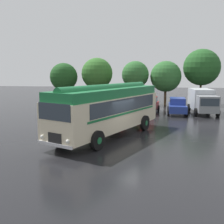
{
  "coord_description": "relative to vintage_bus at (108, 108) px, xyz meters",
  "views": [
    {
      "loc": [
        2.07,
        -16.3,
        4.24
      ],
      "look_at": [
        -0.82,
        2.21,
        1.4
      ],
      "focal_mm": 42.0,
      "sensor_mm": 36.0,
      "label": 1
    }
  ],
  "objects": [
    {
      "name": "ground_plane",
      "position": [
        0.82,
        -0.7,
        -1.89
      ],
      "size": [
        120.0,
        120.0,
        0.0
      ],
      "primitive_type": "plane",
      "color": "black"
    },
    {
      "name": "vintage_bus",
      "position": [
        0.0,
        0.0,
        0.0
      ],
      "size": [
        6.31,
        10.22,
        3.49
      ],
      "color": "beige",
      "rests_on": "ground"
    },
    {
      "name": "car_near_left",
      "position": [
        -0.67,
        10.45,
        -1.05
      ],
      "size": [
        2.04,
        4.24,
        1.66
      ],
      "color": "maroon",
      "rests_on": "ground"
    },
    {
      "name": "car_mid_left",
      "position": [
        2.5,
        10.78,
        -1.05
      ],
      "size": [
        2.4,
        4.4,
        1.66
      ],
      "color": "maroon",
      "rests_on": "ground"
    },
    {
      "name": "car_mid_right",
      "position": [
        5.41,
        10.26,
        -1.05
      ],
      "size": [
        2.1,
        4.27,
        1.66
      ],
      "color": "navy",
      "rests_on": "ground"
    },
    {
      "name": "box_van",
      "position": [
        8.02,
        11.36,
        -0.53
      ],
      "size": [
        2.54,
        5.85,
        2.5
      ],
      "color": "#B2B7BC",
      "rests_on": "ground"
    },
    {
      "name": "tree_far_left",
      "position": [
        -9.32,
        17.96,
        1.83
      ],
      "size": [
        3.8,
        3.8,
        5.54
      ],
      "color": "#4C3823",
      "rests_on": "ground"
    },
    {
      "name": "tree_left_of_centre",
      "position": [
        -4.73,
        18.82,
        2.18
      ],
      "size": [
        4.31,
        4.31,
        6.24
      ],
      "color": "#4C3823",
      "rests_on": "ground"
    },
    {
      "name": "tree_centre",
      "position": [
        0.54,
        17.87,
        2.01
      ],
      "size": [
        3.56,
        3.56,
        5.73
      ],
      "color": "#4C3823",
      "rests_on": "ground"
    },
    {
      "name": "tree_right_of_centre",
      "position": [
        4.63,
        18.21,
        1.75
      ],
      "size": [
        4.02,
        4.02,
        5.72
      ],
      "color": "#4C3823",
      "rests_on": "ground"
    },
    {
      "name": "tree_far_right",
      "position": [
        9.05,
        18.99,
        2.91
      ],
      "size": [
        4.75,
        4.75,
        7.27
      ],
      "color": "#4C3823",
      "rests_on": "ground"
    }
  ]
}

